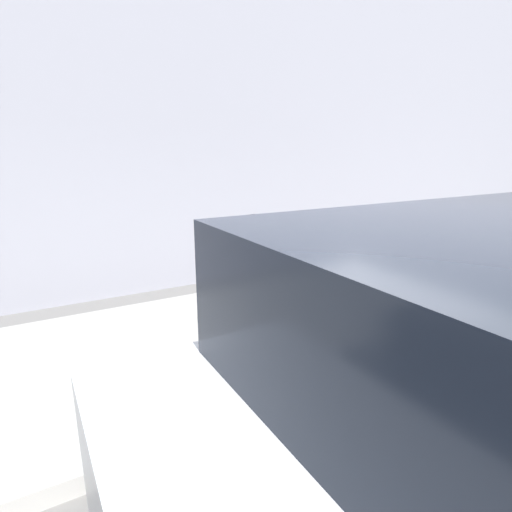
{
  "coord_description": "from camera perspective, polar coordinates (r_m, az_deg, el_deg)",
  "views": [
    {
      "loc": [
        -1.41,
        -1.53,
        2.1
      ],
      "look_at": [
        0.14,
        1.24,
        1.28
      ],
      "focal_mm": 28.0,
      "sensor_mm": 36.0,
      "label": 1
    }
  ],
  "objects": [
    {
      "name": "ground_plane",
      "position": [
        2.96,
        10.95,
        -31.02
      ],
      "size": [
        60.0,
        60.0,
        0.0
      ],
      "primitive_type": "plane",
      "color": "slate"
    },
    {
      "name": "building_facade",
      "position": [
        6.32,
        -17.46,
        22.12
      ],
      "size": [
        24.0,
        0.3,
        6.0
      ],
      "color": "gray",
      "rests_on": "ground_plane"
    },
    {
      "name": "sidewalk",
      "position": [
        4.47,
        -7.86,
        -12.53
      ],
      "size": [
        24.0,
        2.8,
        0.15
      ],
      "color": "#9E9B96",
      "rests_on": "ground_plane"
    },
    {
      "name": "parking_meter",
      "position": [
        3.29,
        0.0,
        -0.94
      ],
      "size": [
        0.22,
        0.13,
        1.47
      ],
      "color": "#2D2D30",
      "rests_on": "sidewalk"
    },
    {
      "name": "fire_hydrant",
      "position": [
        6.34,
        31.87,
        -2.07
      ],
      "size": [
        0.27,
        0.27,
        0.76
      ],
      "color": "red",
      "rests_on": "sidewalk"
    }
  ]
}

